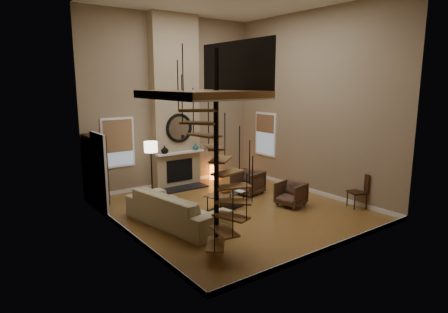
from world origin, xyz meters
TOP-DOWN VIEW (x-y plane):
  - ground at (0.00, 0.00)m, footprint 6.00×6.50m
  - back_wall at (0.00, 3.25)m, footprint 6.00×0.02m
  - front_wall at (0.00, -3.25)m, footprint 6.00×0.02m
  - left_wall at (-3.00, 0.00)m, footprint 0.02×6.50m
  - right_wall at (3.00, 0.00)m, footprint 0.02×6.50m
  - baseboard_back at (0.00, 3.24)m, footprint 6.00×0.02m
  - baseboard_front at (0.00, -3.24)m, footprint 6.00×0.02m
  - baseboard_left at (-2.99, 0.00)m, footprint 0.02×6.50m
  - baseboard_right at (2.99, 0.00)m, footprint 0.02×6.50m
  - chimney_breast at (0.00, 3.06)m, footprint 1.60×0.38m
  - hearth at (0.00, 2.57)m, footprint 1.50×0.60m
  - firebox at (0.00, 2.86)m, footprint 0.95×0.02m
  - mantel at (0.00, 2.78)m, footprint 1.70×0.18m
  - mirror_frame at (0.00, 2.84)m, footprint 0.94×0.10m
  - mirror_disc at (0.00, 2.85)m, footprint 0.80×0.01m
  - vase_left at (-0.55, 2.82)m, footprint 0.24×0.24m
  - vase_right at (0.60, 2.82)m, footprint 0.20×0.20m
  - window_back at (-1.90, 3.22)m, footprint 1.02×0.06m
  - window_right at (2.97, 2.00)m, footprint 0.06×1.02m
  - entry_door at (-2.95, 1.80)m, footprint 0.10×1.05m
  - loft at (-2.04, -1.80)m, footprint 1.70×2.20m
  - spiral_stair at (-1.78, -1.79)m, footprint 1.47×1.47m
  - hutch at (-2.76, 2.79)m, footprint 0.42×0.90m
  - sofa at (-1.78, -0.05)m, footprint 1.56×2.92m
  - armchair_near at (1.37, 0.94)m, footprint 0.99×0.97m
  - armchair_far at (1.53, -0.72)m, footprint 0.84×0.83m
  - coffee_table at (-0.12, 0.15)m, footprint 1.31×0.92m
  - bowl at (-0.12, 0.20)m, footprint 0.40×0.40m
  - book at (0.23, -0.00)m, footprint 0.22×0.28m
  - floor_lamp at (-1.31, 2.22)m, footprint 0.39×0.39m
  - accent_lamp at (1.39, 3.03)m, footprint 0.15×0.15m
  - side_chair at (2.91, -1.93)m, footprint 0.56×0.55m

SIDE VIEW (x-z plane):
  - ground at x=0.00m, z-range -0.01..0.00m
  - hearth at x=0.00m, z-range 0.00..0.04m
  - baseboard_back at x=0.00m, z-range 0.00..0.12m
  - baseboard_front at x=0.00m, z-range 0.00..0.12m
  - baseboard_left at x=-2.99m, z-range 0.00..0.12m
  - baseboard_right at x=2.99m, z-range 0.00..0.12m
  - accent_lamp at x=1.39m, z-range -0.01..0.51m
  - coffee_table at x=-0.12m, z-range 0.06..0.51m
  - armchair_near at x=1.37m, z-range -0.02..0.73m
  - armchair_far at x=1.53m, z-range 0.03..0.68m
  - sofa at x=-1.78m, z-range -0.01..0.80m
  - book at x=0.23m, z-range 0.45..0.48m
  - bowl at x=-0.12m, z-range 0.45..0.55m
  - side_chair at x=2.91m, z-range 0.05..1.00m
  - firebox at x=0.00m, z-range 0.19..0.91m
  - hutch at x=-2.76m, z-range -0.06..1.96m
  - entry_door at x=-2.95m, z-range -0.03..2.13m
  - mantel at x=0.00m, z-range 1.12..1.18m
  - vase_right at x=0.60m, z-range 1.18..1.39m
  - vase_left at x=-0.55m, z-range 1.18..1.43m
  - floor_lamp at x=-1.31m, z-range 0.56..2.27m
  - window_back at x=-1.90m, z-range 0.86..2.38m
  - window_right at x=2.97m, z-range 0.87..2.39m
  - spiral_stair at x=-1.78m, z-range -0.25..3.81m
  - mirror_frame at x=0.00m, z-range 1.48..2.42m
  - mirror_disc at x=0.00m, z-range 1.55..2.35m
  - back_wall at x=0.00m, z-range 0.00..5.50m
  - front_wall at x=0.00m, z-range 0.00..5.50m
  - left_wall at x=-3.00m, z-range 0.00..5.50m
  - right_wall at x=3.00m, z-range 0.00..5.50m
  - chimney_breast at x=0.00m, z-range 0.00..5.50m
  - loft at x=-2.04m, z-range 2.69..3.78m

